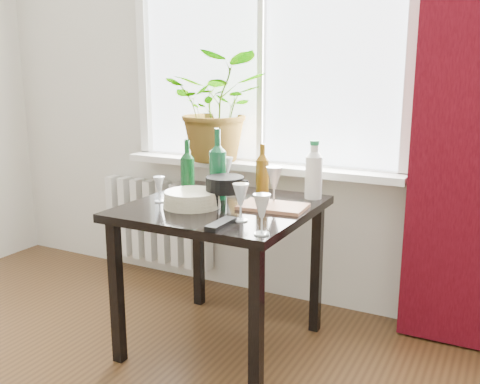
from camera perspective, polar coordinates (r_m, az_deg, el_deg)
The scene contains 19 objects.
window at distance 3.15m, azimuth 2.51°, elevation 17.03°, with size 1.72×0.08×1.62m.
windowsill at distance 3.13m, azimuth 1.82°, elevation 2.80°, with size 1.72×0.20×0.04m.
curtain at distance 2.75m, azimuth 23.47°, elevation 10.25°, with size 0.50×0.12×2.56m.
radiator at distance 3.63m, azimuth -8.76°, elevation -3.12°, with size 0.80×0.10×0.55m.
table at distance 2.60m, azimuth -1.96°, elevation -3.29°, with size 0.85×0.85×0.74m.
potted_plant at distance 3.16m, azimuth -2.28°, elevation 9.07°, with size 0.57×0.49×0.63m, color #31731E.
wine_bottle_left at distance 2.71m, azimuth -5.63°, elevation 2.52°, with size 0.07×0.07×0.30m, color #0B3C17, non-canonical shape.
wine_bottle_right at distance 2.65m, azimuth -2.39°, elevation 3.05°, with size 0.08×0.08×0.36m, color #0D4424, non-canonical shape.
bottle_amber at distance 2.72m, azimuth 2.41°, elevation 2.39°, with size 0.07×0.07×0.28m, color #65400B, non-canonical shape.
cleaning_bottle at distance 2.69m, azimuth 7.89°, elevation 2.42°, with size 0.08×0.08×0.30m, color silver, non-canonical shape.
wineglass_front_right at distance 2.28m, azimuth 0.06°, elevation -1.07°, with size 0.07×0.07×0.17m, color white, non-canonical shape.
wineglass_far_right at distance 2.09m, azimuth 2.34°, elevation -2.35°, with size 0.07×0.07×0.17m, color silver, non-canonical shape.
wineglass_back_center at distance 2.57m, azimuth 3.66°, elevation 0.76°, with size 0.08×0.08×0.19m, color silver, non-canonical shape.
wineglass_back_left at distance 2.85m, azimuth -1.51°, elevation 1.98°, with size 0.08×0.08×0.19m, color silver, non-canonical shape.
wineglass_front_left at distance 2.64m, azimuth -8.61°, elevation 0.31°, with size 0.05×0.05×0.13m, color silver, non-canonical shape.
plate_stack at distance 2.54m, azimuth -5.17°, elevation -0.75°, with size 0.27×0.27×0.07m, color beige.
fondue_pot at distance 2.54m, azimuth -1.62°, elevation 0.09°, with size 0.21×0.18×0.14m, color black, non-canonical shape.
tv_remote at distance 2.22m, azimuth -2.04°, elevation -3.41°, with size 0.05×0.19×0.02m, color black.
cutting_board at distance 2.51m, azimuth 3.54°, elevation -1.55°, with size 0.31×0.20×0.02m, color #AD704E.
Camera 1 is at (1.33, -0.62, 1.38)m, focal length 40.00 mm.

